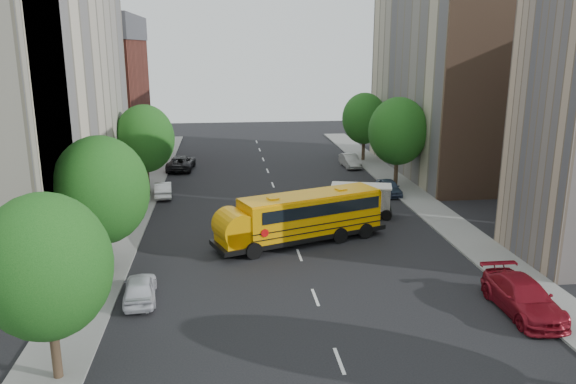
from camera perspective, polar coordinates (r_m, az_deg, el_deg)
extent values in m
plane|color=black|center=(36.45, 0.73, -5.30)|extent=(120.00, 120.00, 0.00)
cube|color=slate|center=(41.50, -16.18, -3.30)|extent=(3.00, 80.00, 0.12)
cube|color=slate|center=(43.89, 14.93, -2.24)|extent=(3.00, 80.00, 0.12)
cube|color=silver|center=(45.91, -0.88, -1.06)|extent=(0.15, 64.00, 0.01)
cube|color=beige|center=(42.28, -25.78, 9.92)|extent=(10.00, 26.00, 20.00)
cube|color=maroon|center=(63.71, -19.15, 8.52)|extent=(10.00, 15.00, 13.00)
cube|color=#B2A78A|center=(58.55, 16.16, 10.73)|extent=(10.00, 22.00, 18.00)
cube|color=brown|center=(48.60, 21.16, 9.63)|extent=(10.10, 0.30, 18.00)
cylinder|color=#38281C|center=(23.77, -22.56, -14.40)|extent=(0.36, 0.36, 2.70)
ellipsoid|color=#134512|center=(22.42, -23.39, -6.97)|extent=(4.80, 4.80, 5.52)
cylinder|color=#38281C|center=(32.60, -17.96, -5.83)|extent=(0.36, 0.36, 2.88)
ellipsoid|color=#134512|center=(31.58, -18.46, 0.18)|extent=(5.12, 5.12, 5.89)
cylinder|color=#38281C|center=(49.66, -14.10, 1.37)|extent=(0.36, 0.36, 2.81)
ellipsoid|color=#134512|center=(49.01, -14.35, 5.28)|extent=(4.99, 4.99, 5.74)
cylinder|color=#38281C|center=(51.58, 10.91, 2.12)|extent=(0.36, 0.36, 2.95)
ellipsoid|color=#134512|center=(50.93, 11.11, 6.08)|extent=(5.25, 5.25, 6.04)
cylinder|color=#38281C|center=(62.91, 7.66, 4.40)|extent=(0.36, 0.36, 2.74)
ellipsoid|color=#134512|center=(62.41, 7.77, 7.42)|extent=(4.86, 4.86, 5.59)
cube|color=black|center=(36.56, 1.32, -4.30)|extent=(11.79, 6.57, 0.31)
cube|color=#E69A04|center=(36.48, 2.33, -2.13)|extent=(9.64, 5.72, 2.38)
cube|color=#E69A04|center=(34.44, -5.68, -4.49)|extent=(2.59, 2.89, 1.04)
cube|color=black|center=(34.45, -4.05, -2.27)|extent=(1.33, 2.41, 1.24)
cube|color=#E69A04|center=(36.15, 2.35, -0.29)|extent=(9.57, 5.52, 0.15)
cube|color=black|center=(36.43, 2.62, -1.30)|extent=(8.89, 5.48, 0.78)
cube|color=black|center=(36.73, 2.32, -3.37)|extent=(9.66, 5.77, 0.06)
cube|color=black|center=(36.60, 2.32, -2.75)|extent=(9.66, 5.77, 0.06)
cube|color=#E69A04|center=(38.94, 8.37, -1.18)|extent=(1.06, 2.48, 2.38)
cube|color=#E69A04|center=(34.87, -1.65, -0.67)|extent=(0.80, 0.80, 0.10)
cube|color=#E69A04|center=(37.33, 5.53, 0.30)|extent=(0.80, 0.80, 0.10)
cylinder|color=#E69A04|center=(34.28, -5.70, -3.67)|extent=(2.88, 3.00, 2.18)
cylinder|color=red|center=(33.64, -2.50, -4.25)|extent=(0.50, 0.22, 0.52)
cylinder|color=black|center=(33.81, -3.68, -6.03)|extent=(1.08, 0.66, 1.04)
cylinder|color=black|center=(36.05, -5.34, -4.73)|extent=(1.08, 0.66, 1.04)
cylinder|color=black|center=(36.63, 5.43, -4.41)|extent=(1.08, 0.66, 1.04)
cylinder|color=black|center=(38.72, 3.36, -3.31)|extent=(1.08, 0.66, 1.04)
cylinder|color=black|center=(37.74, 8.09, -3.91)|extent=(1.08, 0.66, 1.04)
cylinder|color=black|center=(39.77, 5.94, -2.87)|extent=(1.08, 0.66, 1.04)
cube|color=black|center=(42.65, 6.71, -1.75)|extent=(5.85, 3.21, 0.28)
cube|color=white|center=(42.39, 7.38, -0.51)|extent=(4.57, 2.79, 1.67)
cube|color=white|center=(42.55, 3.99, -0.76)|extent=(1.70, 2.03, 1.11)
cube|color=silver|center=(42.16, 7.42, 0.64)|extent=(4.78, 2.92, 0.11)
cylinder|color=black|center=(41.87, 3.88, -2.11)|extent=(0.81, 0.42, 0.78)
cylinder|color=black|center=(43.65, 4.06, -1.41)|extent=(0.81, 0.42, 0.78)
cylinder|color=black|center=(41.78, 6.93, -2.22)|extent=(0.81, 0.42, 0.78)
cylinder|color=black|center=(43.56, 6.98, -1.52)|extent=(0.81, 0.42, 0.78)
cylinder|color=black|center=(41.81, 9.73, -2.32)|extent=(0.81, 0.42, 0.78)
cylinder|color=black|center=(43.58, 9.67, -1.61)|extent=(0.81, 0.42, 0.78)
imported|color=silver|center=(29.47, -14.80, -9.42)|extent=(1.90, 4.04, 1.34)
imported|color=silver|center=(48.61, -12.56, 0.26)|extent=(1.72, 4.04, 1.29)
imported|color=black|center=(58.82, -10.81, 2.93)|extent=(2.92, 5.56, 1.49)
imported|color=maroon|center=(29.51, 22.76, -9.80)|extent=(2.27, 5.56, 1.61)
imported|color=#394763|center=(48.90, 10.22, 0.48)|extent=(1.60, 3.87, 1.31)
imported|color=gray|center=(59.51, 6.32, 3.19)|extent=(1.66, 4.27, 1.39)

